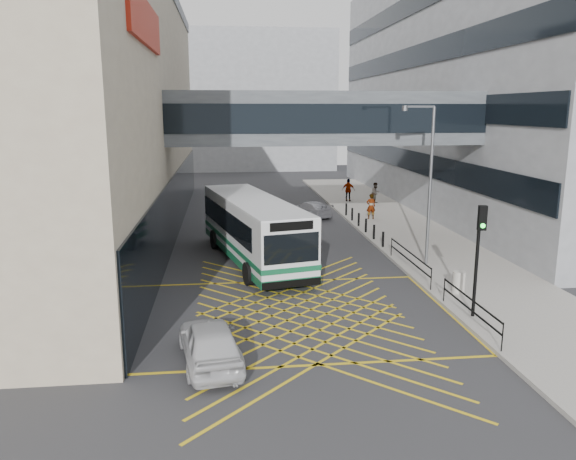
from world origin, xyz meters
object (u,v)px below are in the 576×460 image
object	(u,v)px
car_white	(210,342)
pedestrian_c	(348,190)
pedestrian_a	(371,206)
car_silver	(311,209)
bus	(253,228)
street_lamp	(427,176)
pedestrian_b	(376,193)
traffic_light	(479,245)
car_dark	(275,235)
litter_bin	(459,282)

from	to	relation	value
car_white	pedestrian_c	distance (m)	32.47
pedestrian_a	car_silver	bearing A→B (deg)	-24.96
bus	street_lamp	world-z (taller)	street_lamp
bus	car_silver	xyz separation A→B (m)	(5.00, 12.06, -1.19)
bus	car_white	bearing A→B (deg)	-112.19
car_silver	pedestrian_a	bearing A→B (deg)	130.26
pedestrian_c	street_lamp	bearing A→B (deg)	110.54
bus	pedestrian_b	xyz separation A→B (m)	(11.31, 16.76, -0.78)
traffic_light	car_white	bearing A→B (deg)	-161.21
car_white	car_dark	distance (m)	15.88
litter_bin	pedestrian_a	world-z (taller)	pedestrian_a
car_white	pedestrian_b	size ratio (longest dim) A/B	2.67
car_silver	pedestrian_c	size ratio (longest dim) A/B	2.10
bus	car_white	distance (m)	12.58
car_dark	pedestrian_c	distance (m)	16.86
bus	litter_bin	world-z (taller)	bus
bus	car_dark	xyz separation A→B (m)	(1.50, 3.12, -1.13)
car_silver	pedestrian_a	world-z (taller)	pedestrian_a
car_silver	litter_bin	world-z (taller)	car_silver
car_dark	traffic_light	world-z (taller)	traffic_light
street_lamp	pedestrian_a	size ratio (longest dim) A/B	4.35
bus	car_white	world-z (taller)	bus
car_dark	traffic_light	distance (m)	14.63
litter_bin	pedestrian_b	distance (m)	23.78
street_lamp	pedestrian_c	world-z (taller)	street_lamp
car_white	car_dark	xyz separation A→B (m)	(3.51, 15.49, -0.05)
bus	pedestrian_b	distance (m)	20.23
traffic_light	litter_bin	distance (m)	3.81
car_dark	pedestrian_a	size ratio (longest dim) A/B	2.42
pedestrian_a	pedestrian_c	size ratio (longest dim) A/B	0.95
car_white	pedestrian_b	xyz separation A→B (m)	(13.32, 29.13, 0.29)
street_lamp	pedestrian_b	xyz separation A→B (m)	(2.61, 18.96, -3.69)
car_white	car_dark	world-z (taller)	car_white
traffic_light	pedestrian_c	distance (m)	27.96
car_silver	pedestrian_b	size ratio (longest dim) A/B	2.31
car_silver	street_lamp	xyz separation A→B (m)	(3.69, -14.26, 4.09)
litter_bin	pedestrian_c	world-z (taller)	pedestrian_c
car_white	traffic_light	size ratio (longest dim) A/B	1.07
bus	traffic_light	xyz separation A→B (m)	(8.01, -9.79, 1.19)
car_dark	bus	bearing A→B (deg)	71.78
car_silver	bus	bearing A→B (deg)	43.87
bus	litter_bin	distance (m)	11.08
bus	litter_bin	bearing A→B (deg)	-51.50
pedestrian_b	pedestrian_c	distance (m)	2.45
car_white	car_silver	world-z (taller)	car_white
bus	street_lamp	bearing A→B (deg)	-27.17
pedestrian_a	street_lamp	bearing A→B (deg)	89.13
traffic_light	litter_bin	size ratio (longest dim) A/B	4.60
street_lamp	litter_bin	size ratio (longest dim) A/B	8.41
traffic_light	litter_bin	xyz separation A→B (m)	(0.61, 2.92, -2.38)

